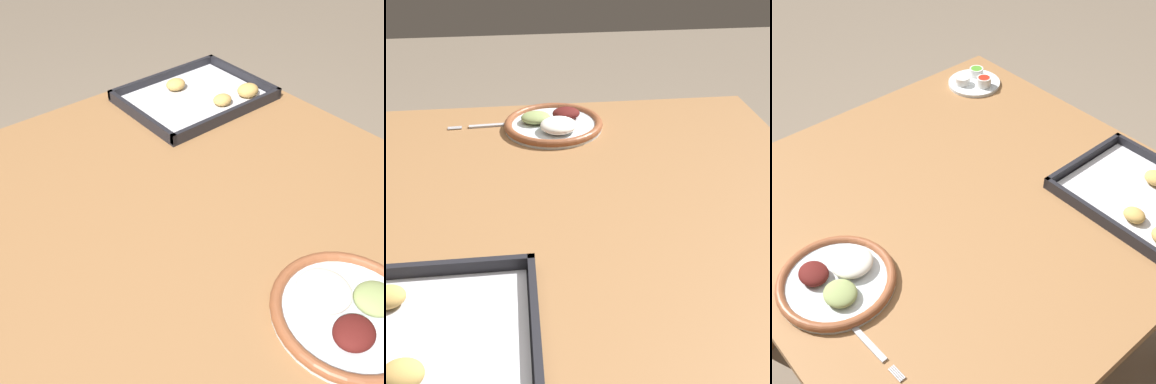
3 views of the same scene
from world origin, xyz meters
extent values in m
plane|color=#7A6B59|center=(0.00, 0.00, 0.00)|extent=(8.00, 8.00, 0.00)
cube|color=olive|center=(0.00, 0.00, 0.70)|extent=(1.04, 1.06, 0.03)
cylinder|color=olive|center=(0.47, 0.48, 0.34)|extent=(0.06, 0.06, 0.69)
cylinder|color=silver|center=(0.03, -0.37, 0.73)|extent=(0.25, 0.25, 0.01)
torus|color=brown|center=(0.03, -0.37, 0.73)|extent=(0.25, 0.25, 0.02)
ellipsoid|color=white|center=(0.02, -0.32, 0.75)|extent=(0.09, 0.09, 0.03)
ellipsoid|color=#511614|center=(-0.01, -0.40, 0.75)|extent=(0.07, 0.06, 0.03)
ellipsoid|color=#8C9E5B|center=(0.07, -0.38, 0.74)|extent=(0.07, 0.07, 0.03)
cube|color=black|center=(0.29, 0.33, 0.72)|extent=(0.38, 0.30, 0.01)
cube|color=silver|center=(0.29, 0.33, 0.73)|extent=(0.35, 0.27, 0.00)
cube|color=black|center=(0.29, 0.19, 0.74)|extent=(0.38, 0.01, 0.03)
cube|color=black|center=(0.29, 0.47, 0.74)|extent=(0.38, 0.01, 0.03)
cube|color=black|center=(0.11, 0.33, 0.74)|extent=(0.01, 0.30, 0.03)
cube|color=black|center=(0.47, 0.33, 0.74)|extent=(0.01, 0.30, 0.03)
ellipsoid|color=tan|center=(0.32, 0.25, 0.74)|extent=(0.05, 0.04, 0.03)
ellipsoid|color=tan|center=(0.41, 0.24, 0.75)|extent=(0.06, 0.05, 0.03)
ellipsoid|color=tan|center=(0.28, 0.40, 0.74)|extent=(0.06, 0.05, 0.03)
camera|label=1|loc=(-0.43, -0.53, 1.33)|focal=42.00mm
camera|label=2|loc=(0.11, 0.87, 1.28)|focal=50.00mm
camera|label=3|loc=(0.73, -0.63, 1.61)|focal=50.00mm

